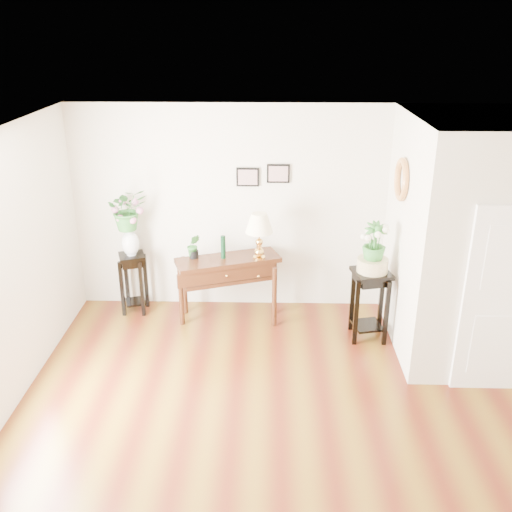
{
  "coord_description": "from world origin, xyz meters",
  "views": [
    {
      "loc": [
        -0.36,
        -4.56,
        3.75
      ],
      "look_at": [
        -0.51,
        1.3,
        1.32
      ],
      "focal_mm": 40.0,
      "sensor_mm": 36.0,
      "label": 1
    }
  ],
  "objects_px": {
    "table_lamp": "(259,233)",
    "plant_stand_b": "(369,305)",
    "console_table": "(229,289)",
    "plant_stand_a": "(134,283)"
  },
  "relations": [
    {
      "from": "table_lamp",
      "to": "plant_stand_b",
      "type": "bearing_deg",
      "value": -16.87
    },
    {
      "from": "console_table",
      "to": "plant_stand_a",
      "type": "relative_size",
      "value": 1.59
    },
    {
      "from": "plant_stand_a",
      "to": "table_lamp",
      "type": "bearing_deg",
      "value": -6.71
    },
    {
      "from": "table_lamp",
      "to": "plant_stand_b",
      "type": "distance_m",
      "value": 1.65
    },
    {
      "from": "console_table",
      "to": "plant_stand_b",
      "type": "xyz_separation_m",
      "value": [
        1.8,
        -0.42,
        0.01
      ]
    },
    {
      "from": "table_lamp",
      "to": "plant_stand_a",
      "type": "xyz_separation_m",
      "value": [
        -1.72,
        0.2,
        -0.82
      ]
    },
    {
      "from": "table_lamp",
      "to": "plant_stand_a",
      "type": "distance_m",
      "value": 1.91
    },
    {
      "from": "console_table",
      "to": "plant_stand_b",
      "type": "bearing_deg",
      "value": -32.88
    },
    {
      "from": "console_table",
      "to": "table_lamp",
      "type": "height_order",
      "value": "table_lamp"
    },
    {
      "from": "console_table",
      "to": "plant_stand_b",
      "type": "relative_size",
      "value": 1.47
    }
  ]
}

